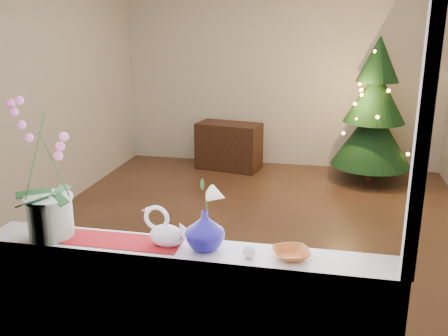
# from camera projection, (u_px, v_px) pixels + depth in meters

# --- Properties ---
(ground) EXTENTS (5.00, 5.00, 0.00)m
(ground) POSITION_uv_depth(u_px,v_px,m) (252.00, 230.00, 5.07)
(ground) COLOR #3B2418
(ground) RESTS_ON ground
(wall_back) EXTENTS (4.50, 0.10, 2.70)m
(wall_back) POSITION_uv_depth(u_px,v_px,m) (281.00, 72.00, 7.03)
(wall_back) COLOR beige
(wall_back) RESTS_ON ground
(wall_front) EXTENTS (4.50, 0.10, 2.70)m
(wall_front) POSITION_uv_depth(u_px,v_px,m) (175.00, 176.00, 2.34)
(wall_front) COLOR beige
(wall_front) RESTS_ON ground
(wall_left) EXTENTS (0.10, 5.00, 2.70)m
(wall_left) POSITION_uv_depth(u_px,v_px,m) (39.00, 91.00, 5.13)
(wall_left) COLOR beige
(wall_left) RESTS_ON ground
(windowsill) EXTENTS (2.20, 0.26, 0.04)m
(windowsill) POSITION_uv_depth(u_px,v_px,m) (185.00, 251.00, 2.59)
(windowsill) COLOR white
(windowsill) RESTS_ON window_apron
(window_frame) EXTENTS (2.22, 0.06, 1.60)m
(window_frame) POSITION_uv_depth(u_px,v_px,m) (175.00, 101.00, 2.27)
(window_frame) COLOR white
(window_frame) RESTS_ON windowsill
(runner) EXTENTS (0.70, 0.20, 0.01)m
(runner) POSITION_uv_depth(u_px,v_px,m) (117.00, 241.00, 2.66)
(runner) COLOR maroon
(runner) RESTS_ON windowsill
(orchid_pot) EXTENTS (0.27, 0.27, 0.76)m
(orchid_pot) POSITION_uv_depth(u_px,v_px,m) (45.00, 170.00, 2.62)
(orchid_pot) COLOR beige
(orchid_pot) RESTS_ON windowsill
(swan) EXTENTS (0.27, 0.18, 0.21)m
(swan) POSITION_uv_depth(u_px,v_px,m) (166.00, 227.00, 2.58)
(swan) COLOR white
(swan) RESTS_ON windowsill
(blue_vase) EXTENTS (0.30, 0.30, 0.24)m
(blue_vase) POSITION_uv_depth(u_px,v_px,m) (205.00, 227.00, 2.54)
(blue_vase) COLOR #110A69
(blue_vase) RESTS_ON windowsill
(lily) EXTENTS (0.13, 0.08, 0.18)m
(lily) POSITION_uv_depth(u_px,v_px,m) (204.00, 188.00, 2.48)
(lily) COLOR white
(lily) RESTS_ON blue_vase
(paperweight) EXTENTS (0.08, 0.08, 0.07)m
(paperweight) POSITION_uv_depth(u_px,v_px,m) (249.00, 252.00, 2.47)
(paperweight) COLOR silver
(paperweight) RESTS_ON windowsill
(amber_dish) EXTENTS (0.20, 0.20, 0.04)m
(amber_dish) POSITION_uv_depth(u_px,v_px,m) (291.00, 255.00, 2.47)
(amber_dish) COLOR #AB5220
(amber_dish) RESTS_ON windowsill
(xmas_tree) EXTENTS (1.27, 1.27, 1.88)m
(xmas_tree) POSITION_uv_depth(u_px,v_px,m) (374.00, 111.00, 6.37)
(xmas_tree) COLOR black
(xmas_tree) RESTS_ON ground
(side_table) EXTENTS (0.95, 0.60, 0.66)m
(side_table) POSITION_uv_depth(u_px,v_px,m) (229.00, 146.00, 7.07)
(side_table) COLOR black
(side_table) RESTS_ON ground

